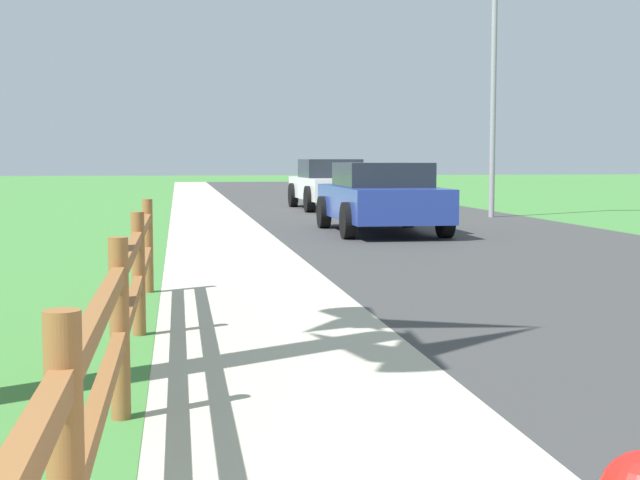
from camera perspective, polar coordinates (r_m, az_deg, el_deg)
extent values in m
plane|color=#407E38|center=(25.07, -4.69, 1.68)|extent=(120.00, 120.00, 0.00)
cube|color=#3A3A3A|center=(27.52, 2.30, 2.00)|extent=(7.00, 66.00, 0.01)
cube|color=#B8B49D|center=(27.03, -11.36, 1.85)|extent=(6.00, 66.00, 0.01)
cube|color=#407E38|center=(27.14, -14.53, 1.80)|extent=(5.00, 66.00, 0.00)
cylinder|color=brown|center=(5.24, -12.35, -5.45)|extent=(0.11, 0.11, 1.03)
cylinder|color=brown|center=(7.69, -11.22, -2.10)|extent=(0.11, 0.11, 1.03)
cylinder|color=brown|center=(10.16, -10.64, -0.38)|extent=(0.11, 0.11, 1.03)
cube|color=brown|center=(5.25, -12.34, -6.00)|extent=(0.07, 9.94, 0.09)
cube|color=brown|center=(5.19, -12.41, -2.09)|extent=(0.07, 9.94, 0.09)
cube|color=navy|center=(18.29, 3.79, 2.35)|extent=(1.86, 4.43, 0.64)
cube|color=#1E232B|center=(18.20, 3.85, 4.08)|extent=(1.63, 2.15, 0.47)
cylinder|color=black|center=(19.47, 0.24, 1.74)|extent=(0.22, 0.68, 0.68)
cylinder|color=black|center=(19.85, 5.49, 1.78)|extent=(0.22, 0.68, 0.68)
cylinder|color=black|center=(16.78, 1.77, 1.21)|extent=(0.22, 0.68, 0.68)
cylinder|color=black|center=(17.22, 7.79, 1.26)|extent=(0.22, 0.68, 0.68)
cube|color=white|center=(26.89, 0.69, 3.24)|extent=(1.92, 4.83, 0.61)
cube|color=#1E232B|center=(27.09, 0.60, 4.47)|extent=(1.63, 2.08, 0.54)
cylinder|color=black|center=(28.21, -1.68, 2.81)|extent=(0.24, 0.74, 0.73)
cylinder|color=black|center=(28.53, 1.89, 2.83)|extent=(0.24, 0.74, 0.73)
cylinder|color=black|center=(25.29, -0.67, 2.56)|extent=(0.24, 0.74, 0.73)
cylinder|color=black|center=(25.65, 3.29, 2.58)|extent=(0.24, 0.74, 0.73)
cylinder|color=gray|center=(23.60, 10.73, 9.39)|extent=(0.14, 0.14, 6.58)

